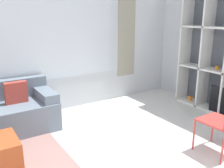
# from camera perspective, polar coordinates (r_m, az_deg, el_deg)

# --- Properties ---
(wall_back) EXTENTS (6.95, 0.11, 2.70)m
(wall_back) POSITION_cam_1_polar(r_m,az_deg,el_deg) (4.73, -14.67, 9.52)
(wall_back) COLOR silver
(wall_back) RESTS_ON ground_plane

